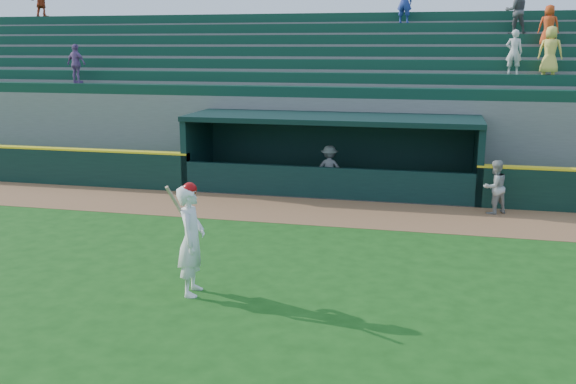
% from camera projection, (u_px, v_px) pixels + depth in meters
% --- Properties ---
extents(ground, '(120.00, 120.00, 0.00)m').
position_uv_depth(ground, '(271.00, 267.00, 13.79)').
color(ground, '#164812').
rests_on(ground, ground).
extents(warning_track, '(40.00, 3.00, 0.01)m').
position_uv_depth(warning_track, '(314.00, 211.00, 18.43)').
color(warning_track, brown).
rests_on(warning_track, ground).
extents(dugout_player_front, '(0.94, 0.91, 1.53)m').
position_uv_depth(dugout_player_front, '(495.00, 187.00, 18.03)').
color(dugout_player_front, '#A4A49F').
rests_on(dugout_player_front, ground).
extents(dugout_player_inside, '(1.02, 0.65, 1.49)m').
position_uv_depth(dugout_player_inside, '(329.00, 168.00, 20.89)').
color(dugout_player_inside, gray).
rests_on(dugout_player_inside, ground).
extents(dugout, '(9.40, 2.80, 2.46)m').
position_uv_depth(dugout, '(333.00, 148.00, 21.08)').
color(dugout, slate).
rests_on(dugout, ground).
extents(stands, '(34.50, 6.27, 7.47)m').
position_uv_depth(stands, '(353.00, 105.00, 25.18)').
color(stands, slate).
rests_on(stands, ground).
extents(batter_at_plate, '(0.61, 0.88, 2.20)m').
position_uv_depth(batter_at_plate, '(191.00, 239.00, 12.08)').
color(batter_at_plate, white).
rests_on(batter_at_plate, ground).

